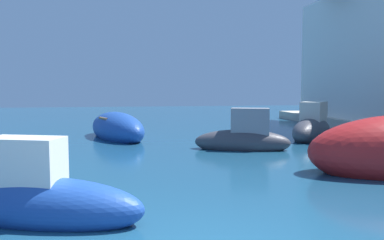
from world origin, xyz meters
The scene contains 4 objects.
moored_boat_1 centered at (-1.31, 12.56, 0.41)m, with size 3.15×4.90×1.46m.
moored_boat_4 centered at (-2.42, 1.99, 0.37)m, with size 3.64×2.16×1.60m.
moored_boat_6 centered at (3.14, 8.61, 0.39)m, with size 3.52×2.04×1.68m.
moored_boat_7 centered at (6.89, 10.87, 0.46)m, with size 3.35×3.59×1.85m.
Camera 1 is at (-1.05, -4.70, 2.21)m, focal length 36.97 mm.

